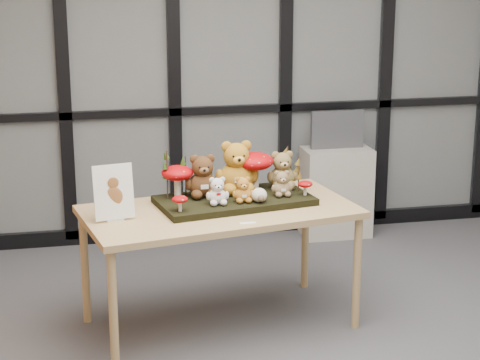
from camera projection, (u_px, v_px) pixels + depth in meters
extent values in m
plane|color=beige|center=(230.00, 65.00, 6.89)|extent=(5.00, 0.00, 5.00)
cube|color=#2D383F|center=(231.00, 66.00, 6.86)|extent=(4.90, 0.02, 2.70)
cube|color=black|center=(231.00, 227.00, 7.21)|extent=(4.90, 0.06, 0.12)
cube|color=black|center=(231.00, 109.00, 6.95)|extent=(4.90, 0.06, 0.06)
cube|color=black|center=(63.00, 71.00, 6.60)|extent=(0.10, 0.06, 2.70)
cube|color=black|center=(174.00, 67.00, 6.77)|extent=(0.10, 0.06, 2.70)
cube|color=black|center=(286.00, 64.00, 6.95)|extent=(0.10, 0.06, 2.70)
cube|color=black|center=(386.00, 61.00, 7.11)|extent=(0.10, 0.06, 2.70)
cube|color=tan|center=(220.00, 212.00, 5.32)|extent=(1.77, 1.11, 0.04)
cylinder|color=tan|center=(113.00, 312.00, 4.82)|extent=(0.05, 0.05, 0.73)
cylinder|color=tan|center=(85.00, 268.00, 5.47)|extent=(0.05, 0.05, 0.73)
cylinder|color=tan|center=(357.00, 273.00, 5.38)|extent=(0.05, 0.05, 0.73)
cylinder|color=tan|center=(305.00, 238.00, 6.03)|extent=(0.05, 0.05, 0.73)
cube|color=black|center=(234.00, 201.00, 5.41)|extent=(1.02, 0.64, 0.04)
cube|color=silver|center=(115.00, 219.00, 5.10)|extent=(0.11, 0.08, 0.01)
cube|color=white|center=(114.00, 192.00, 5.05)|extent=(0.24, 0.10, 0.32)
ellipsoid|color=brown|center=(114.00, 197.00, 5.05)|extent=(0.10, 0.01, 0.12)
ellipsoid|color=brown|center=(113.00, 183.00, 5.03)|extent=(0.06, 0.01, 0.06)
cube|color=white|center=(248.00, 223.00, 5.04)|extent=(0.09, 0.03, 0.00)
cube|color=#ADA69A|center=(336.00, 192.00, 7.11)|extent=(0.55, 0.32, 0.73)
cube|color=#47494F|center=(337.00, 129.00, 6.99)|extent=(0.43, 0.05, 0.31)
cube|color=black|center=(338.00, 130.00, 6.97)|extent=(0.38, 0.00, 0.25)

